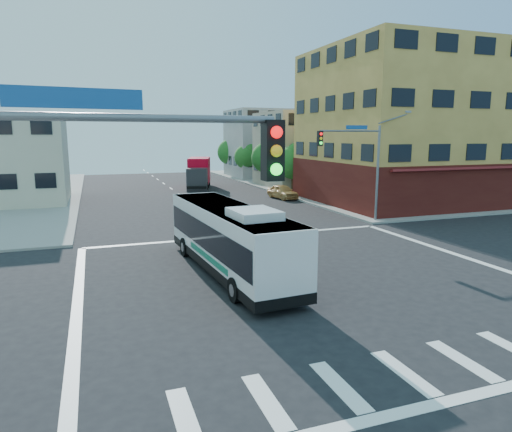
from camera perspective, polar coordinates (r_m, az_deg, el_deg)
name	(u,v)px	position (r m, az deg, el deg)	size (l,w,h in m)	color
ground	(308,281)	(20.44, 6.47, -8.05)	(120.00, 120.00, 0.00)	black
sidewalk_ne	(423,180)	(68.48, 20.12, 4.27)	(50.00, 50.00, 0.15)	gray
corner_building_ne	(414,140)	(45.90, 19.19, 9.01)	(18.10, 15.44, 14.00)	gold
building_east_near	(311,150)	(57.44, 6.93, 8.23)	(12.06, 10.06, 9.00)	tan
building_east_far	(270,143)	(70.23, 1.78, 9.05)	(12.06, 10.06, 10.00)	#A8A8A3
signal_mast_ne	(359,154)	(33.18, 12.76, 7.52)	(7.91, 1.13, 8.07)	slate
signal_mast_sw	(63,235)	(6.92, -22.96, -2.19)	(7.91, 1.01, 8.07)	slate
street_tree_a	(294,160)	(49.84, 4.77, 6.93)	(3.60, 3.60, 5.53)	#341D13
street_tree_b	(267,156)	(57.20, 1.44, 7.54)	(3.80, 3.80, 5.79)	#341D13
street_tree_c	(247,155)	(64.74, -1.13, 7.59)	(3.40, 3.40, 5.29)	#341D13
street_tree_d	(231,150)	(72.34, -3.16, 8.18)	(4.00, 4.00, 6.03)	#341D13
transit_bus	(230,238)	(21.05, -3.32, -2.73)	(3.27, 11.69, 3.42)	black
box_truck	(199,174)	(55.17, -7.15, 5.28)	(4.47, 8.30, 3.59)	#26272B
parked_car	(283,192)	(45.86, 3.35, 3.06)	(1.67, 4.14, 1.41)	tan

